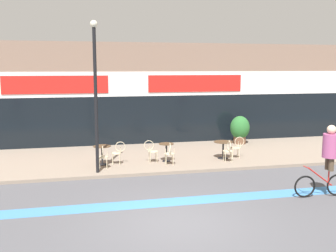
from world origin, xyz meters
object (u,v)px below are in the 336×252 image
(cafe_chair_1_side, at_px, (151,150))
(cafe_chair_0_near, at_px, (103,155))
(cafe_chair_1_near, at_px, (170,152))
(cyclist_0, at_px, (328,155))
(bistro_table_2, at_px, (223,146))
(cafe_chair_2_side, at_px, (237,146))
(bistro_table_0, at_px, (102,151))
(bistro_table_1, at_px, (166,149))
(cafe_chair_2_near, at_px, (228,149))
(lamp_post, at_px, (95,87))
(planter_pot, at_px, (240,129))
(cafe_chair_0_side, at_px, (118,151))

(cafe_chair_1_side, bearing_deg, cafe_chair_0_near, -162.18)
(cafe_chair_1_near, xyz_separation_m, cyclist_0, (3.95, -4.40, 0.68))
(bistro_table_2, xyz_separation_m, cyclist_0, (1.50, -5.00, 0.67))
(cafe_chair_2_side, bearing_deg, bistro_table_0, 7.84)
(bistro_table_1, height_order, cafe_chair_1_near, cafe_chair_1_near)
(bistro_table_2, height_order, cafe_chair_1_side, cafe_chair_1_side)
(cafe_chair_2_near, height_order, lamp_post, lamp_post)
(cafe_chair_0_near, bearing_deg, bistro_table_2, -79.36)
(cafe_chair_2_side, distance_m, lamp_post, 6.53)
(bistro_table_1, xyz_separation_m, bistro_table_2, (2.44, -0.02, 0.01))
(cafe_chair_1_side, bearing_deg, planter_pot, 30.09)
(planter_pot, xyz_separation_m, cyclist_0, (-0.48, -7.92, 0.45))
(bistro_table_0, xyz_separation_m, bistro_table_2, (5.03, -0.02, -0.01))
(bistro_table_1, bearing_deg, cafe_chair_0_near, -166.45)
(lamp_post, bearing_deg, bistro_table_0, 78.44)
(bistro_table_0, bearing_deg, bistro_table_2, -0.26)
(cafe_chair_2_near, bearing_deg, bistro_table_0, 88.45)
(cafe_chair_2_side, xyz_separation_m, planter_pot, (1.35, 2.93, 0.23))
(bistro_table_2, distance_m, cafe_chair_2_near, 0.63)
(cafe_chair_0_near, height_order, cafe_chair_2_near, same)
(cafe_chair_0_side, relative_size, cafe_chair_1_side, 1.00)
(cafe_chair_2_side, relative_size, planter_pot, 0.65)
(cafe_chair_2_near, distance_m, cyclist_0, 4.68)
(cafe_chair_0_near, xyz_separation_m, cafe_chair_2_side, (5.66, 0.59, 0.00))
(cafe_chair_0_side, bearing_deg, cafe_chair_2_side, -172.79)
(cafe_chair_0_near, xyz_separation_m, cafe_chair_0_side, (0.63, 0.62, 0.00))
(bistro_table_2, bearing_deg, cafe_chair_2_near, -90.70)
(bistro_table_0, height_order, cafe_chair_0_near, cafe_chair_0_near)
(cafe_chair_0_side, relative_size, cafe_chair_2_side, 1.00)
(cafe_chair_1_near, relative_size, cafe_chair_2_near, 1.00)
(cafe_chair_0_near, relative_size, lamp_post, 0.17)
(cafe_chair_2_near, relative_size, cafe_chair_2_side, 1.00)
(cafe_chair_2_side, distance_m, cyclist_0, 5.11)
(planter_pot, bearing_deg, cafe_chair_0_near, -153.31)
(bistro_table_0, distance_m, lamp_post, 2.83)
(cafe_chair_1_side, bearing_deg, bistro_table_0, -179.81)
(cafe_chair_1_near, distance_m, cafe_chair_2_near, 2.44)
(bistro_table_1, bearing_deg, cafe_chair_2_side, -0.61)
(cafe_chair_1_side, height_order, lamp_post, lamp_post)
(cafe_chair_2_side, bearing_deg, cafe_chair_0_near, 14.15)
(bistro_table_0, xyz_separation_m, cafe_chair_0_side, (0.63, -0.01, -0.02))
(cafe_chair_2_near, bearing_deg, cafe_chair_1_near, 95.29)
(cafe_chair_2_near, distance_m, planter_pot, 4.07)
(cafe_chair_0_near, bearing_deg, cafe_chair_1_side, -68.56)
(bistro_table_2, bearing_deg, planter_pot, 55.93)
(cafe_chair_2_side, bearing_deg, planter_pot, -106.56)
(cafe_chair_2_near, height_order, cafe_chair_2_side, same)
(cafe_chair_2_side, height_order, cyclist_0, cyclist_0)
(bistro_table_0, height_order, bistro_table_1, bistro_table_0)
(cafe_chair_0_side, bearing_deg, cafe_chair_0_near, 51.81)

